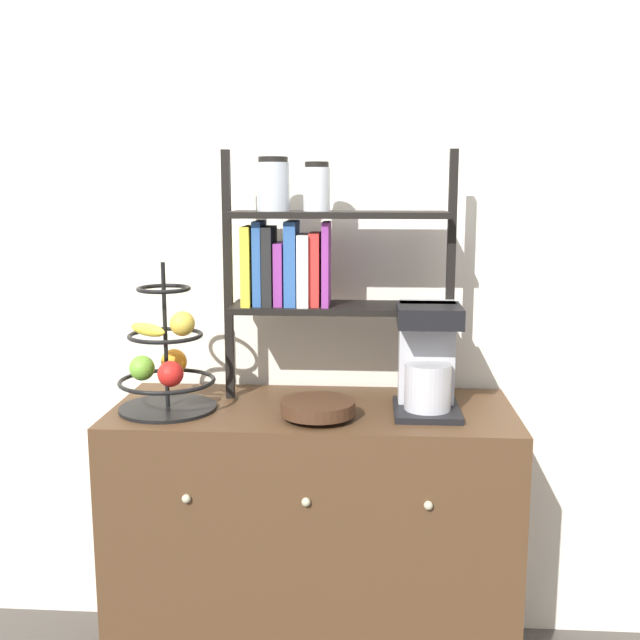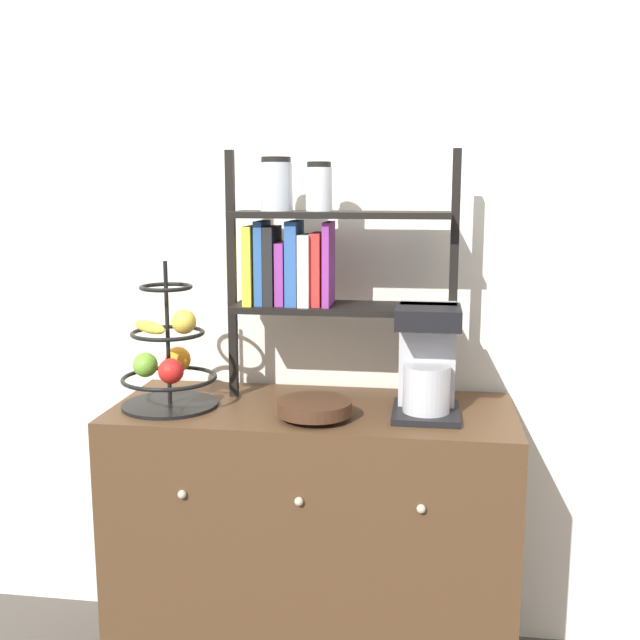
# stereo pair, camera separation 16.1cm
# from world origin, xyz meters

# --- Properties ---
(wall_back) EXTENTS (7.00, 0.05, 2.60)m
(wall_back) POSITION_xyz_m (0.00, 0.52, 1.30)
(wall_back) COLOR silver
(wall_back) RESTS_ON ground_plane
(sideboard) EXTENTS (1.15, 0.50, 0.83)m
(sideboard) POSITION_xyz_m (0.00, 0.24, 0.42)
(sideboard) COLOR #4C331E
(sideboard) RESTS_ON ground_plane
(coffee_maker) EXTENTS (0.18, 0.22, 0.31)m
(coffee_maker) POSITION_xyz_m (0.32, 0.23, 0.99)
(coffee_maker) COLOR black
(coffee_maker) RESTS_ON sideboard
(fruit_stand) EXTENTS (0.28, 0.28, 0.42)m
(fruit_stand) POSITION_xyz_m (-0.41, 0.19, 0.97)
(fruit_stand) COLOR black
(fruit_stand) RESTS_ON sideboard
(wooden_bowl) EXTENTS (0.21, 0.21, 0.05)m
(wooden_bowl) POSITION_xyz_m (0.02, 0.13, 0.86)
(wooden_bowl) COLOR #422819
(wooden_bowl) RESTS_ON sideboard
(shelf_hutch) EXTENTS (0.67, 0.20, 0.73)m
(shelf_hutch) POSITION_xyz_m (-0.03, 0.32, 1.27)
(shelf_hutch) COLOR black
(shelf_hutch) RESTS_ON sideboard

